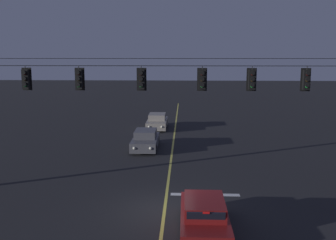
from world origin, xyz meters
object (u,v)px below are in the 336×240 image
Objects in this scene: traffic_light_left_inner at (79,79)px; traffic_light_leftmost at (26,79)px; car_oncoming_trailing at (157,122)px; car_waiting_near_lane at (204,217)px; traffic_light_right_inner at (202,80)px; traffic_light_rightmost at (252,80)px; traffic_light_far_right at (306,80)px; traffic_light_centre at (141,79)px; car_oncoming_lead at (146,140)px.

traffic_light_leftmost is at bearing 180.00° from traffic_light_left_inner.
car_oncoming_trailing is at bearing 81.00° from traffic_light_left_inner.
traffic_light_leftmost reaches higher than car_waiting_near_lane.
traffic_light_leftmost is at bearing 180.00° from traffic_light_right_inner.
traffic_light_left_inner is 8.43m from traffic_light_rightmost.
traffic_light_left_inner is 11.02m from traffic_light_far_right.
car_oncoming_trailing is at bearing 98.77° from car_waiting_near_lane.
traffic_light_centre is 2.96m from traffic_light_right_inner.
car_oncoming_trailing is (0.30, 7.99, 0.00)m from car_oncoming_lead.
car_oncoming_trailing is (-8.36, 16.75, -4.98)m from traffic_light_far_right.
traffic_light_far_right reaches higher than car_oncoming_trailing.
traffic_light_centre is (3.07, 0.00, 0.00)m from traffic_light_left_inner.
traffic_light_left_inner and traffic_light_centre have the same top height.
traffic_light_right_inner is at bearing 180.00° from traffic_light_far_right.
traffic_light_leftmost is 11.09m from traffic_light_rightmost.
car_oncoming_trailing is at bearing 101.41° from traffic_light_right_inner.
traffic_light_left_inner and traffic_light_rightmost have the same top height.
traffic_light_right_inner is (6.03, 0.00, 0.00)m from traffic_light_left_inner.
traffic_light_centre is 10.10m from car_oncoming_lead.
traffic_light_centre is 7.45m from car_waiting_near_lane.
traffic_light_leftmost is 0.28× the size of car_oncoming_trailing.
traffic_light_leftmost is 1.00× the size of traffic_light_left_inner.
car_oncoming_trailing is at bearing 72.40° from traffic_light_leftmost.
traffic_light_leftmost is 13.68m from traffic_light_far_right.
traffic_light_far_right is at bearing -63.46° from car_oncoming_trailing.
car_waiting_near_lane is at bearing -75.02° from car_oncoming_lead.
traffic_light_rightmost and traffic_light_far_right have the same top height.
traffic_light_far_right is (11.02, 0.00, 0.00)m from traffic_light_left_inner.
traffic_light_far_right is at bearing 43.11° from car_waiting_near_lane.
traffic_light_right_inner is at bearing 0.00° from traffic_light_centre.
traffic_light_rightmost is (2.39, 0.00, 0.00)m from traffic_light_right_inner.
traffic_light_rightmost is 0.28× the size of car_waiting_near_lane.
traffic_light_right_inner is 0.28× the size of car_oncoming_trailing.
traffic_light_leftmost is 11.03m from car_waiting_near_lane.
traffic_light_right_inner is 0.28× the size of car_waiting_near_lane.
traffic_light_right_inner is at bearing -67.23° from car_oncoming_lead.
car_oncoming_lead is at bearing 74.95° from traffic_light_left_inner.
traffic_light_centre is 0.28× the size of car_oncoming_lead.
traffic_light_rightmost is at bearing 0.00° from traffic_light_right_inner.
traffic_light_rightmost is (8.43, 0.00, 0.00)m from traffic_light_left_inner.
traffic_light_left_inner is at bearing 180.00° from traffic_light_far_right.
car_waiting_near_lane is at bearing -28.73° from traffic_light_leftmost.
traffic_light_centre is at bearing 0.00° from traffic_light_left_inner.
traffic_light_rightmost is at bearing -70.98° from car_oncoming_trailing.
traffic_light_leftmost is 2.66m from traffic_light_left_inner.
traffic_light_right_inner is 4.98m from traffic_light_far_right.
traffic_light_left_inner is 10.35m from car_oncoming_lead.
traffic_light_right_inner is 6.87m from car_waiting_near_lane.
traffic_light_rightmost is 0.28× the size of car_oncoming_lead.
car_oncoming_lead is (2.36, 8.76, -4.98)m from traffic_light_left_inner.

